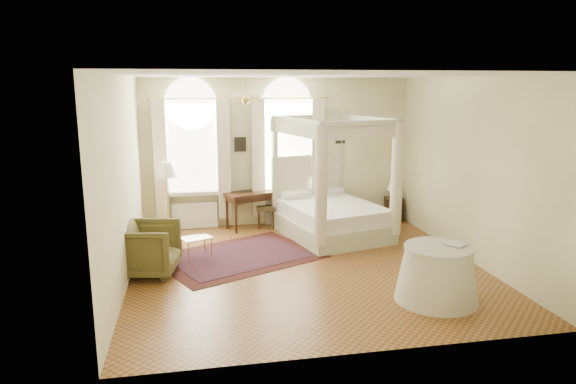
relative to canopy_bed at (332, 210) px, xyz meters
name	(u,v)px	position (x,y,z in m)	size (l,w,h in m)	color
ground	(307,267)	(-0.95, -1.77, -0.57)	(6.00, 6.00, 0.00)	#97592B
room_walls	(307,155)	(-0.95, -1.77, 1.41)	(6.00, 6.00, 6.00)	#FAF2BE
window_left	(193,162)	(-2.85, 1.11, 0.92)	(1.62, 0.27, 3.29)	white
window_right	(288,160)	(-0.75, 1.11, 0.92)	(1.62, 0.27, 3.29)	white
chandelier	(246,98)	(-1.85, -0.57, 2.34)	(0.51, 0.45, 0.50)	gold
wall_pictures	(282,142)	(-0.86, 1.20, 1.32)	(2.54, 0.03, 0.39)	black
canopy_bed	(332,210)	(0.00, 0.00, 0.00)	(2.37, 2.67, 2.50)	beige
nightstand	(393,209)	(1.75, 0.93, -0.29)	(0.39, 0.35, 0.55)	#311A0D
nightstand_lamp	(393,187)	(1.72, 0.93, 0.24)	(0.27, 0.27, 0.39)	gold
writing_desk	(251,197)	(-1.62, 0.93, 0.13)	(1.22, 0.94, 0.82)	#311A0D
laptop	(245,191)	(-1.72, 1.02, 0.26)	(0.29, 0.19, 0.02)	black
stool	(266,209)	(-1.27, 0.93, -0.16)	(0.49, 0.49, 0.49)	#4E3E21
armchair	(148,249)	(-3.65, -1.61, -0.12)	(0.95, 0.98, 0.89)	#4E4721
coffee_table	(196,239)	(-2.84, -0.81, -0.24)	(0.64, 0.55, 0.37)	silver
floor_lamp	(166,174)	(-3.39, 0.51, 0.79)	(0.41, 0.41, 1.59)	gold
oriental_rug	(239,256)	(-2.07, -0.99, -0.56)	(3.41, 3.02, 0.01)	#461910
side_table	(437,274)	(0.63, -3.50, -0.16)	(1.23, 1.23, 0.84)	beige
book	(451,246)	(0.80, -3.54, 0.28)	(0.22, 0.29, 0.03)	black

